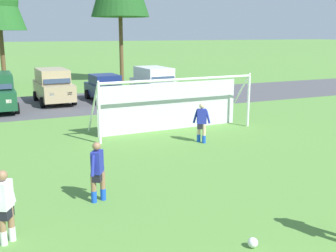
% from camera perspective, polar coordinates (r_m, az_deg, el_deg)
% --- Properties ---
extents(ground_plane, '(400.00, 400.00, 0.00)m').
position_cam_1_polar(ground_plane, '(18.52, -4.30, -0.83)').
color(ground_plane, '#598C3D').
extents(parking_lot_strip, '(52.00, 8.40, 0.01)m').
position_cam_1_polar(parking_lot_strip, '(26.87, -10.60, 3.34)').
color(parking_lot_strip, '#4C4C51').
rests_on(parking_lot_strip, ground).
extents(soccer_ball, '(0.22, 0.22, 0.22)m').
position_cam_1_polar(soccer_ball, '(9.04, 11.86, -15.77)').
color(soccer_ball, white).
rests_on(soccer_ball, ground).
extents(soccer_goal, '(7.48, 2.17, 2.57)m').
position_cam_1_polar(soccer_goal, '(18.49, 0.63, 3.28)').
color(soccer_goal, white).
rests_on(soccer_goal, ground).
extents(player_striker_near, '(0.68, 0.43, 1.64)m').
position_cam_1_polar(player_striker_near, '(16.56, 4.75, 0.43)').
color(player_striker_near, beige).
rests_on(player_striker_near, ground).
extents(player_midfield_center, '(0.50, 0.64, 1.64)m').
position_cam_1_polar(player_midfield_center, '(9.38, -21.95, -10.55)').
color(player_midfield_center, '#936B4C').
rests_on(player_midfield_center, ground).
extents(player_winger_right, '(0.53, 0.63, 1.64)m').
position_cam_1_polar(player_winger_right, '(10.93, -9.88, -6.40)').
color(player_winger_right, '#936B4C').
rests_on(player_winger_right, ground).
extents(parked_car_slot_left, '(2.27, 4.67, 2.16)m').
position_cam_1_polar(parked_car_slot_left, '(27.04, -15.85, 5.50)').
color(parked_car_slot_left, tan).
rests_on(parked_car_slot_left, ground).
extents(parked_car_slot_center_left, '(2.19, 4.28, 1.72)m').
position_cam_1_polar(parked_car_slot_center_left, '(27.15, -8.78, 5.37)').
color(parked_car_slot_center_left, navy).
rests_on(parked_car_slot_center_left, ground).
extents(parked_car_slot_center, '(2.27, 4.67, 2.16)m').
position_cam_1_polar(parked_car_slot_center, '(27.35, -1.90, 6.07)').
color(parked_car_slot_center, silver).
rests_on(parked_car_slot_center, ground).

